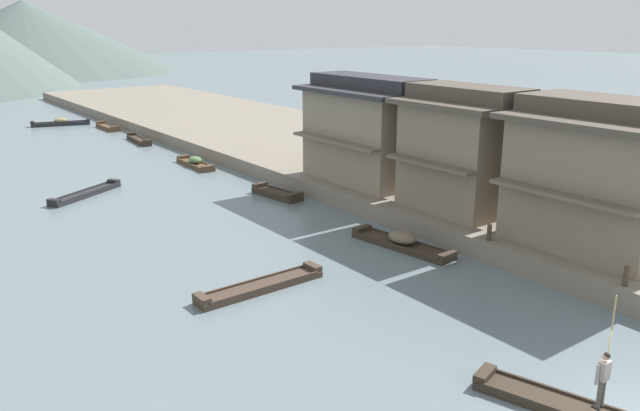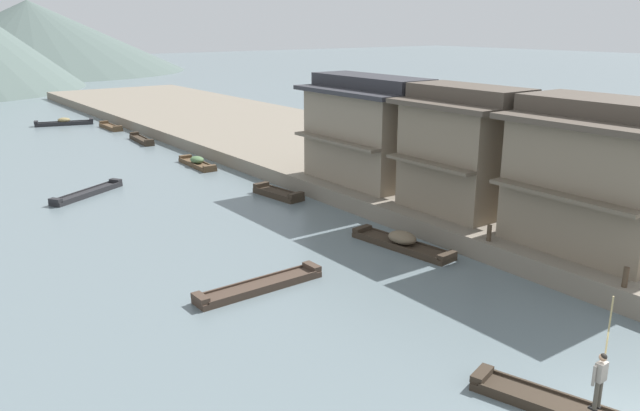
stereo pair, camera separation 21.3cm
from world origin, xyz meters
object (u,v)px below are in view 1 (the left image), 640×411
Objects in this scene: boat_moored_second at (139,140)px; boat_midriver_drifting at (61,123)px; mooring_post_dock_near at (626,276)px; house_waterfront_tall at (368,130)px; boat_moored_nearest at (261,286)px; boat_crossing_west at (402,242)px; boat_moored_far at (108,127)px; boat_moored_third at (277,194)px; house_waterfront_second at (465,149)px; house_waterfront_nearest at (606,175)px; boat_midriver_upstream at (86,194)px; boat_upstream_distant at (195,163)px; boat_foreground_poled at (558,404)px; mooring_post_dock_mid at (489,233)px; boatman_person at (604,373)px.

boat_moored_second is 0.85× the size of boat_midriver_drifting.
house_waterfront_tall is at bearing 80.50° from mooring_post_dock_near.
boat_moored_second is (7.84, 33.22, 0.04)m from boat_moored_nearest.
boat_crossing_west is 7.31× the size of mooring_post_dock_near.
boat_moored_third is at bearing -90.20° from boat_moored_far.
boat_moored_second is 33.01m from boat_crossing_west.
house_waterfront_second is (4.57, -40.81, 3.75)m from boat_moored_far.
house_waterfront_second is (-0.55, 7.08, 0.01)m from house_waterfront_nearest.
boat_midriver_upstream is 19.98m from boat_crossing_west.
boat_moored_second is at bearing 97.62° from house_waterfront_nearest.
boat_upstream_distant is (-0.41, -20.23, 0.07)m from boat_moored_far.
boat_moored_nearest is at bearing 101.55° from boat_foreground_poled.
boat_moored_third is 11.47m from boat_midriver_upstream.
house_waterfront_tall is (0.01, 7.38, -0.01)m from house_waterfront_second.
boat_foreground_poled is 0.84× the size of boat_moored_nearest.
boat_moored_nearest is 7.30× the size of mooring_post_dock_near.
mooring_post_dock_near is at bearing -106.02° from house_waterfront_second.
boat_midriver_drifting is at bearing 94.77° from mooring_post_dock_near.
boat_crossing_west is 10.15m from house_waterfront_tall.
boat_moored_nearest is 7.72m from boat_crossing_west.
boat_foreground_poled is at bearing -97.00° from boat_moored_second.
house_waterfront_second is at bearing 4.44° from boat_moored_nearest.
boat_midriver_upstream is at bearing -111.25° from boat_moored_far.
boat_crossing_west is at bearing 101.35° from mooring_post_dock_near.
mooring_post_dock_near is (1.64, -51.03, 1.11)m from boat_moored_far.
house_waterfront_nearest is at bearing 42.00° from mooring_post_dock_near.
boat_moored_second is 0.59× the size of house_waterfront_tall.
mooring_post_dock_near is at bearing -90.00° from mooring_post_dock_mid.
mooring_post_dock_mid is at bearing -87.21° from boat_moored_second.
boat_midriver_upstream is 29.42m from mooring_post_dock_near.
boat_moored_third is at bearing 149.69° from house_waterfront_tall.
house_waterfront_nearest is at bearing -87.85° from house_waterfront_tall.
boat_moored_nearest is 0.89× the size of house_waterfront_second.
house_waterfront_second reaches higher than mooring_post_dock_near.
boat_midriver_drifting reaches higher than boat_foreground_poled.
boat_upstream_distant reaches higher than boat_moored_third.
boat_crossing_west is at bearing 1.57° from boat_moored_nearest.
boat_moored_second is at bearing 98.31° from house_waterfront_second.
boat_upstream_distant is at bearing 70.66° from boat_moored_nearest.
house_waterfront_second is (4.71, -32.24, 3.75)m from boat_moored_second.
boat_moored_second is at bearing 76.73° from boat_moored_nearest.
mooring_post_dock_mid is (10.86, -21.22, 1.13)m from boat_midriver_upstream.
boat_moored_nearest is at bearing 161.81° from mooring_post_dock_mid.
mooring_post_dock_near reaches higher than boat_crossing_west.
house_waterfront_tall is at bearing -82.19° from boat_moored_far.
boat_crossing_west reaches higher than boat_moored_nearest.
boat_upstream_distant is at bearing 110.72° from house_waterfront_tall.
boatman_person reaches higher than boat_moored_far.
boat_foreground_poled is 29.77m from boat_midriver_upstream.
mooring_post_dock_mid is (0.00, 6.09, -0.02)m from mooring_post_dock_near.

